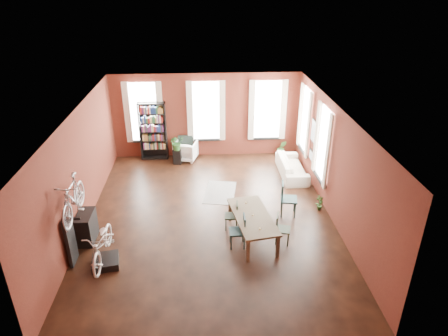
{
  "coord_description": "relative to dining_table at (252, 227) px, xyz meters",
  "views": [
    {
      "loc": [
        -0.18,
        -9.85,
        6.39
      ],
      "look_at": [
        0.44,
        0.6,
        1.29
      ],
      "focal_mm": 32.0,
      "sensor_mm": 36.0,
      "label": 1
    }
  ],
  "objects": [
    {
      "name": "plant_small",
      "position": [
        2.19,
        1.27,
        -0.26
      ],
      "size": [
        0.42,
        0.53,
        0.17
      ],
      "primitive_type": "imported",
      "rotation": [
        0.0,
        0.0,
        0.45
      ],
      "color": "#2A5622",
      "rests_on": "ground"
    },
    {
      "name": "plant_on_stand",
      "position": [
        -2.2,
        4.78,
        0.45
      ],
      "size": [
        0.71,
        0.74,
        0.45
      ],
      "primitive_type": "imported",
      "rotation": [
        0.0,
        0.0,
        0.43
      ],
      "color": "#275A24",
      "rests_on": "plant_stand"
    },
    {
      "name": "dining_chair_b",
      "position": [
        -0.52,
        0.48,
        0.05
      ],
      "size": [
        0.39,
        0.39,
        0.79
      ],
      "primitive_type": "cube",
      "rotation": [
        0.0,
        0.0,
        -1.64
      ],
      "color": "black",
      "rests_on": "ground"
    },
    {
      "name": "white_armchair",
      "position": [
        -1.9,
        5.15,
        0.06
      ],
      "size": [
        0.95,
        0.91,
        0.81
      ],
      "primitive_type": "imported",
      "rotation": [
        0.0,
        0.0,
        2.88
      ],
      "color": "white",
      "rests_on": "ground"
    },
    {
      "name": "bicycle_floor",
      "position": [
        -3.7,
        -0.92,
        0.71
      ],
      "size": [
        0.62,
        0.92,
        1.74
      ],
      "primitive_type": "imported",
      "rotation": [
        0.0,
        0.0,
        -0.01
      ],
      "color": "beige",
      "rests_on": "bike_trainer"
    },
    {
      "name": "room",
      "position": [
        -0.84,
        1.67,
        1.79
      ],
      "size": [
        9.0,
        9.04,
        3.22
      ],
      "color": "black",
      "rests_on": "ground"
    },
    {
      "name": "cream_sofa",
      "position": [
        1.86,
        3.66,
        0.06
      ],
      "size": [
        0.61,
        2.08,
        0.81
      ],
      "primitive_type": "imported",
      "rotation": [
        0.0,
        0.0,
        1.57
      ],
      "color": "beige",
      "rests_on": "ground"
    },
    {
      "name": "bike_trainer",
      "position": [
        -3.7,
        -0.91,
        -0.25
      ],
      "size": [
        0.73,
        0.73,
        0.18
      ],
      "primitive_type": "cube",
      "rotation": [
        0.0,
        0.0,
        0.18
      ],
      "color": "black",
      "rests_on": "ground"
    },
    {
      "name": "striped_rug",
      "position": [
        -0.73,
        2.5,
        -0.34
      ],
      "size": [
        1.19,
        1.66,
        0.01
      ],
      "primitive_type": "cube",
      "rotation": [
        0.0,
        0.0,
        -0.16
      ],
      "color": "black",
      "rests_on": "ground"
    },
    {
      "name": "bicycle_hung",
      "position": [
        -4.24,
        -0.74,
        1.79
      ],
      "size": [
        0.47,
        1.0,
        1.66
      ],
      "primitive_type": "imported",
      "color": "#A5A8AD",
      "rests_on": "bike_wall_rack"
    },
    {
      "name": "plant_stand",
      "position": [
        -2.2,
        4.82,
        -0.06
      ],
      "size": [
        0.33,
        0.33,
        0.57
      ],
      "primitive_type": "cube",
      "rotation": [
        0.0,
        0.0,
        -0.16
      ],
      "color": "black",
      "rests_on": "ground"
    },
    {
      "name": "dining_chair_c",
      "position": [
        0.77,
        -0.26,
        0.06
      ],
      "size": [
        0.47,
        0.47,
        0.82
      ],
      "primitive_type": "cube",
      "rotation": [
        0.0,
        0.0,
        1.29
      ],
      "color": "black",
      "rests_on": "ground"
    },
    {
      "name": "bike_wall_rack",
      "position": [
        -4.49,
        -0.74,
        0.31
      ],
      "size": [
        0.16,
        0.6,
        1.3
      ],
      "primitive_type": "cube",
      "color": "black",
      "rests_on": "ground"
    },
    {
      "name": "dining_table",
      "position": [
        0.0,
        0.0,
        0.0
      ],
      "size": [
        1.23,
        2.14,
        0.69
      ],
      "primitive_type": "cube",
      "rotation": [
        0.0,
        0.0,
        0.16
      ],
      "color": "brown",
      "rests_on": "ground"
    },
    {
      "name": "dining_chair_d",
      "position": [
        1.2,
        1.09,
        0.17
      ],
      "size": [
        0.54,
        0.54,
        1.02
      ],
      "primitive_type": "cube",
      "rotation": [
        0.0,
        0.0,
        1.4
      ],
      "color": "#163231",
      "rests_on": "ground"
    },
    {
      "name": "dining_chair_a",
      "position": [
        -0.43,
        -0.34,
        0.1
      ],
      "size": [
        0.41,
        0.41,
        0.89
      ],
      "primitive_type": "cube",
      "rotation": [
        0.0,
        0.0,
        -1.57
      ],
      "color": "#193438",
      "rests_on": "ground"
    },
    {
      "name": "plant_by_sofa",
      "position": [
        1.81,
        5.3,
        -0.2
      ],
      "size": [
        0.43,
        0.68,
        0.28
      ],
      "primitive_type": "imported",
      "rotation": [
        0.0,
        0.0,
        -0.13
      ],
      "color": "#346327",
      "rests_on": "ground"
    },
    {
      "name": "bookshelf",
      "position": [
        -3.09,
        5.36,
        0.76
      ],
      "size": [
        1.0,
        0.32,
        2.2
      ],
      "primitive_type": "cube",
      "color": "black",
      "rests_on": "ground"
    },
    {
      "name": "console_table",
      "position": [
        -4.37,
        0.16,
        0.06
      ],
      "size": [
        0.4,
        0.8,
        0.8
      ],
      "primitive_type": "cube",
      "color": "black",
      "rests_on": "ground"
    }
  ]
}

